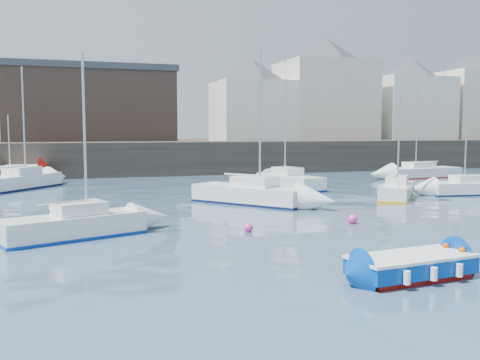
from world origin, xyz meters
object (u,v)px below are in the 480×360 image
object	(u,v)px
sailboat_f	(289,181)
sailboat_h	(20,181)
sailboat_b	(250,194)
sailboat_c	(397,190)
sailboat_a	(74,225)
sailboat_d	(472,187)
buoy_near	(249,232)
buoy_far	(204,202)
buoy_mid	(352,224)
blue_dinghy	(411,265)
sailboat_g	(421,172)

from	to	relation	value
sailboat_f	sailboat_h	xyz separation A→B (m)	(-17.83, 5.62, 0.02)
sailboat_b	sailboat_c	size ratio (longest dim) A/B	1.32
sailboat_a	sailboat_d	xyz separation A→B (m)	(24.12, 6.58, -0.04)
sailboat_b	buoy_near	xyz separation A→B (m)	(-2.77, -7.78, -0.55)
buoy_far	buoy_near	bearing A→B (deg)	-93.27
buoy_mid	blue_dinghy	bearing A→B (deg)	-109.45
sailboat_a	sailboat_h	size ratio (longest dim) A/B	0.82
sailboat_f	buoy_near	distance (m)	16.21
sailboat_a	buoy_mid	bearing A→B (deg)	-2.56
blue_dinghy	sailboat_h	bearing A→B (deg)	113.52
blue_dinghy	sailboat_b	size ratio (longest dim) A/B	0.43
sailboat_b	sailboat_h	world-z (taller)	sailboat_b
sailboat_c	sailboat_f	bearing A→B (deg)	119.32
sailboat_d	sailboat_f	bearing A→B (deg)	145.26
sailboat_d	sailboat_g	distance (m)	12.07
sailboat_g	buoy_far	xyz separation A→B (m)	(-21.53, -9.27, -0.49)
sailboat_f	sailboat_b	bearing A→B (deg)	-128.52
sailboat_c	buoy_mid	size ratio (longest dim) A/B	15.07
sailboat_c	sailboat_f	xyz separation A→B (m)	(-3.91, 6.97, 0.04)
sailboat_g	buoy_far	size ratio (longest dim) A/B	22.53
buoy_mid	buoy_near	bearing A→B (deg)	-175.45
buoy_near	buoy_far	distance (m)	9.40
blue_dinghy	sailboat_a	distance (m)	12.25
sailboat_h	sailboat_b	bearing A→B (deg)	-43.31
sailboat_f	buoy_mid	size ratio (longest dim) A/B	17.77
sailboat_d	buoy_mid	size ratio (longest dim) A/B	17.12
sailboat_a	sailboat_c	bearing A→B (deg)	18.90
sailboat_g	sailboat_f	bearing A→B (deg)	-162.46
sailboat_a	sailboat_h	xyz separation A→B (m)	(-3.35, 18.88, 0.06)
buoy_near	buoy_far	world-z (taller)	buoy_far
sailboat_c	buoy_far	size ratio (longest dim) A/B	16.82
sailboat_f	buoy_mid	world-z (taller)	sailboat_f
sailboat_g	buoy_near	distance (m)	28.90
sailboat_a	sailboat_c	xyz separation A→B (m)	(18.39, 6.30, 0.01)
blue_dinghy	sailboat_d	world-z (taller)	sailboat_d
sailboat_c	buoy_far	world-z (taller)	sailboat_c
buoy_far	buoy_mid	bearing A→B (deg)	-64.09
buoy_near	buoy_mid	bearing A→B (deg)	4.55
sailboat_h	buoy_mid	world-z (taller)	sailboat_h
blue_dinghy	sailboat_b	world-z (taller)	sailboat_b
sailboat_c	sailboat_f	size ratio (longest dim) A/B	0.85
sailboat_d	sailboat_h	size ratio (longest dim) A/B	0.87
sailboat_a	sailboat_c	size ratio (longest dim) A/B	1.08
sailboat_b	buoy_mid	distance (m)	7.71
sailboat_d	buoy_mid	world-z (taller)	sailboat_d
sailboat_a	sailboat_c	world-z (taller)	sailboat_a
sailboat_c	buoy_mid	world-z (taller)	sailboat_c
sailboat_h	sailboat_a	bearing A→B (deg)	-79.94
sailboat_a	sailboat_b	size ratio (longest dim) A/B	0.81
sailboat_g	sailboat_b	bearing A→B (deg)	-150.58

